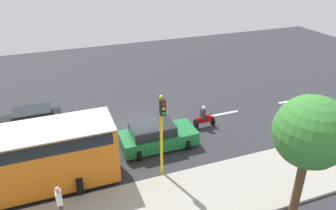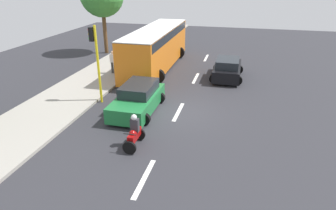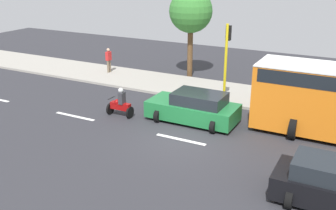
# 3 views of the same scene
# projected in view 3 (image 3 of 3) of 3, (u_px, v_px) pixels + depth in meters

# --- Properties ---
(ground_plane) EXTENTS (40.00, 60.00, 0.10)m
(ground_plane) POSITION_uv_depth(u_px,v_px,m) (181.00, 141.00, 17.48)
(ground_plane) COLOR #2D2D33
(sidewalk) EXTENTS (4.00, 60.00, 0.15)m
(sidewalk) POSITION_uv_depth(u_px,v_px,m) (232.00, 94.00, 23.26)
(sidewalk) COLOR #9E998E
(sidewalk) RESTS_ON ground
(lane_stripe_north) EXTENTS (0.20, 2.40, 0.01)m
(lane_stripe_north) POSITION_uv_depth(u_px,v_px,m) (324.00, 171.00, 14.85)
(lane_stripe_north) COLOR white
(lane_stripe_north) RESTS_ON ground
(lane_stripe_mid) EXTENTS (0.20, 2.40, 0.01)m
(lane_stripe_mid) POSITION_uv_depth(u_px,v_px,m) (181.00, 139.00, 17.46)
(lane_stripe_mid) COLOR white
(lane_stripe_mid) RESTS_ON ground
(lane_stripe_south) EXTENTS (0.20, 2.40, 0.01)m
(lane_stripe_south) POSITION_uv_depth(u_px,v_px,m) (75.00, 116.00, 20.08)
(lane_stripe_south) COLOR white
(lane_stripe_south) RESTS_ON ground
(car_green) EXTENTS (2.36, 4.41, 1.52)m
(car_green) POSITION_uv_depth(u_px,v_px,m) (194.00, 108.00, 19.22)
(car_green) COLOR #1E7238
(car_green) RESTS_ON ground
(car_black) EXTENTS (2.28, 4.03, 1.52)m
(car_black) POSITION_uv_depth(u_px,v_px,m) (336.00, 186.00, 12.53)
(car_black) COLOR black
(car_black) RESTS_ON ground
(motorcycle) EXTENTS (0.60, 1.30, 1.53)m
(motorcycle) POSITION_uv_depth(u_px,v_px,m) (120.00, 104.00, 19.90)
(motorcycle) COLOR black
(motorcycle) RESTS_ON ground
(pedestrian_near_signal) EXTENTS (0.40, 0.24, 1.69)m
(pedestrian_near_signal) POSITION_uv_depth(u_px,v_px,m) (328.00, 95.00, 19.94)
(pedestrian_near_signal) COLOR #3F3F3F
(pedestrian_near_signal) RESTS_ON sidewalk
(pedestrian_by_tree) EXTENTS (0.40, 0.24, 1.69)m
(pedestrian_by_tree) POSITION_uv_depth(u_px,v_px,m) (109.00, 59.00, 27.29)
(pedestrian_by_tree) COLOR #72604C
(pedestrian_by_tree) RESTS_ON sidewalk
(traffic_light_corner) EXTENTS (0.49, 0.24, 4.50)m
(traffic_light_corner) POSITION_uv_depth(u_px,v_px,m) (227.00, 54.00, 20.38)
(traffic_light_corner) COLOR yellow
(traffic_light_corner) RESTS_ON ground
(street_tree_south) EXTENTS (2.85, 2.85, 5.84)m
(street_tree_south) POSITION_uv_depth(u_px,v_px,m) (191.00, 12.00, 25.67)
(street_tree_south) COLOR brown
(street_tree_south) RESTS_ON ground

